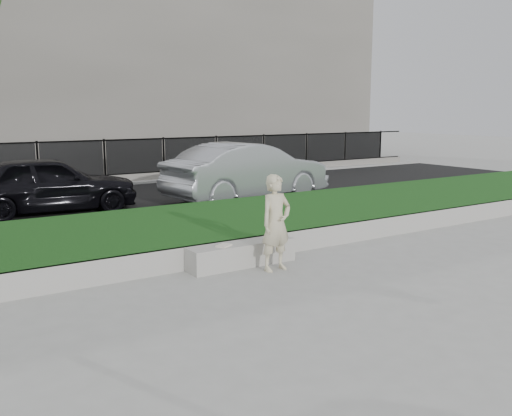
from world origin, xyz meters
TOP-DOWN VIEW (x-y plane):
  - ground at (0.00, 0.00)m, footprint 90.00×90.00m
  - grass_bank at (0.00, 3.00)m, footprint 34.00×4.00m
  - grass_kerb at (0.00, 1.04)m, footprint 34.00×0.08m
  - street at (0.00, 8.50)m, footprint 34.00×7.00m
  - far_pavement at (0.00, 13.00)m, footprint 34.00×3.00m
  - iron_fence at (0.00, 12.00)m, footprint 32.00×0.30m
  - building_facade at (0.00, 20.00)m, footprint 34.00×10.00m
  - stone_bench at (0.16, 0.80)m, footprint 1.94×0.49m
  - man at (0.49, 0.25)m, footprint 0.61×0.43m
  - book at (-0.22, 0.72)m, footprint 0.30×0.27m
  - car_dark at (-1.36, 7.49)m, footprint 4.43×2.11m
  - car_silver at (3.96, 6.56)m, footprint 5.16×2.33m

SIDE VIEW (x-z plane):
  - ground at x=0.00m, z-range 0.00..0.00m
  - street at x=0.00m, z-range 0.00..0.04m
  - far_pavement at x=0.00m, z-range 0.00..0.12m
  - stone_bench at x=0.16m, z-range 0.00..0.40m
  - grass_bank at x=0.00m, z-range 0.00..0.40m
  - grass_kerb at x=0.00m, z-range 0.00..0.40m
  - book at x=-0.22m, z-range 0.40..0.43m
  - iron_fence at x=0.00m, z-range -0.21..1.29m
  - car_dark at x=-1.36m, z-range 0.04..1.50m
  - man at x=0.49m, z-range 0.00..1.59m
  - car_silver at x=3.96m, z-range 0.04..1.68m
  - building_facade at x=0.00m, z-range 0.00..10.00m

